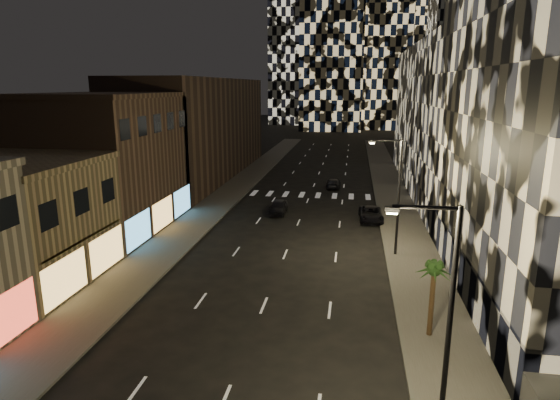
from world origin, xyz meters
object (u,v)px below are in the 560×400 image
(streetlight_near, at_px, (444,311))
(car_dark_rightlane, at_px, (371,214))
(palm_tree, at_px, (434,274))
(car_dark_oncoming, at_px, (333,183))
(car_dark_midlane, at_px, (278,207))
(streetlight_far, at_px, (396,189))

(streetlight_near, bearing_deg, car_dark_rightlane, 92.61)
(car_dark_rightlane, height_order, palm_tree, palm_tree)
(car_dark_oncoming, bearing_deg, car_dark_midlane, 70.17)
(streetlight_far, distance_m, car_dark_rightlane, 10.88)
(car_dark_oncoming, bearing_deg, palm_tree, 101.12)
(streetlight_near, bearing_deg, car_dark_oncoming, 97.31)
(car_dark_midlane, relative_size, palm_tree, 1.01)
(car_dark_rightlane, xyz_separation_m, palm_tree, (2.37, -21.98, 2.89))
(streetlight_far, distance_m, car_dark_midlane, 16.05)
(streetlight_near, height_order, palm_tree, streetlight_near)
(streetlight_far, relative_size, car_dark_midlane, 2.16)
(palm_tree, bearing_deg, streetlight_near, -97.48)
(car_dark_oncoming, distance_m, car_dark_rightlane, 15.45)
(streetlight_near, bearing_deg, palm_tree, 82.52)
(car_dark_midlane, bearing_deg, streetlight_far, -44.98)
(streetlight_near, relative_size, car_dark_rightlane, 1.86)
(palm_tree, bearing_deg, streetlight_far, 94.74)
(streetlight_near, distance_m, car_dark_oncoming, 45.16)
(car_dark_oncoming, bearing_deg, streetlight_near, 98.06)
(car_dark_midlane, bearing_deg, car_dark_oncoming, 69.58)
(car_dark_oncoming, bearing_deg, streetlight_far, 103.85)
(streetlight_far, height_order, car_dark_midlane, streetlight_far)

